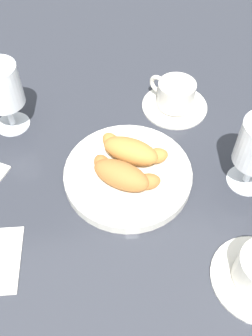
% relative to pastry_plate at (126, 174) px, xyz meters
% --- Properties ---
extents(ground_plane, '(2.20, 2.20, 0.00)m').
position_rel_pastry_plate_xyz_m(ground_plane, '(0.00, 0.01, -0.01)').
color(ground_plane, '#2D3038').
extents(pastry_plate, '(0.23, 0.23, 0.02)m').
position_rel_pastry_plate_xyz_m(pastry_plate, '(0.00, 0.00, 0.00)').
color(pastry_plate, silver).
rests_on(pastry_plate, ground_plane).
extents(croissant_large, '(0.12, 0.11, 0.04)m').
position_rel_pastry_plate_xyz_m(croissant_large, '(-0.01, -0.02, 0.03)').
color(croissant_large, '#AD6B33').
rests_on(croissant_large, pastry_plate).
extents(croissant_small, '(0.12, 0.11, 0.04)m').
position_rel_pastry_plate_xyz_m(croissant_small, '(0.01, 0.03, 0.03)').
color(croissant_small, '#BC7A38').
rests_on(croissant_small, pastry_plate).
extents(coffee_cup_near, '(0.14, 0.14, 0.06)m').
position_rel_pastry_plate_xyz_m(coffee_cup_near, '(0.13, 0.17, 0.01)').
color(coffee_cup_near, silver).
rests_on(coffee_cup_near, ground_plane).
extents(juice_glass_right, '(0.08, 0.08, 0.14)m').
position_rel_pastry_plate_xyz_m(juice_glass_right, '(-0.20, 0.17, 0.08)').
color(juice_glass_right, white).
rests_on(juice_glass_right, ground_plane).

